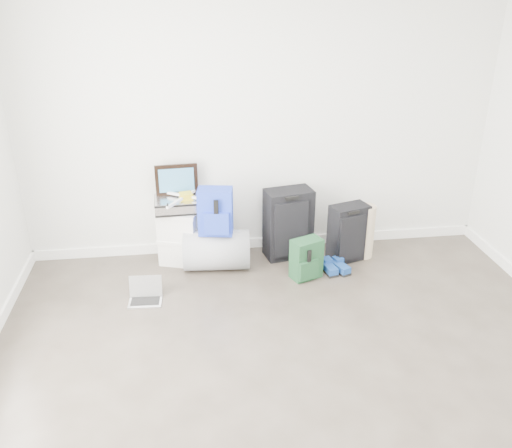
{
  "coord_description": "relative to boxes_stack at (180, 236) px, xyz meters",
  "views": [
    {
      "loc": [
        -0.7,
        -2.43,
        2.55
      ],
      "look_at": [
        -0.12,
        1.9,
        0.53
      ],
      "focal_mm": 38.0,
      "sensor_mm": 36.0,
      "label": 1
    }
  ],
  "objects": [
    {
      "name": "carry_on",
      "position": [
        1.61,
        -0.18,
        0.01
      ],
      "size": [
        0.4,
        0.32,
        0.56
      ],
      "rotation": [
        0.0,
        0.0,
        0.29
      ],
      "color": "black",
      "rests_on": "ground"
    },
    {
      "name": "drone",
      "position": [
        0.08,
        -0.02,
        0.42
      ],
      "size": [
        0.54,
        0.54,
        0.06
      ],
      "rotation": [
        0.0,
        0.0,
        0.21
      ],
      "color": "gold",
      "rests_on": "briefcase"
    },
    {
      "name": "boxes_stack",
      "position": [
        0.0,
        0.0,
        0.0
      ],
      "size": [
        0.45,
        0.41,
        0.54
      ],
      "rotation": [
        0.0,
        0.0,
        -0.32
      ],
      "color": "silver",
      "rests_on": "ground"
    },
    {
      "name": "laptop",
      "position": [
        -0.31,
        -0.67,
        -0.22
      ],
      "size": [
        0.29,
        0.22,
        0.2
      ],
      "rotation": [
        0.0,
        0.0,
        -0.06
      ],
      "color": "#B7B8BC",
      "rests_on": "ground"
    },
    {
      "name": "room_envelope",
      "position": [
        0.81,
        -2.27,
        1.45
      ],
      "size": [
        4.52,
        5.02,
        2.71
      ],
      "color": "silver",
      "rests_on": "ground"
    },
    {
      "name": "large_suitcase",
      "position": [
        1.05,
        -0.02,
        0.08
      ],
      "size": [
        0.49,
        0.36,
        0.69
      ],
      "rotation": [
        0.0,
        0.0,
        0.19
      ],
      "color": "black",
      "rests_on": "ground"
    },
    {
      "name": "blue_backpack",
      "position": [
        0.34,
        -0.21,
        0.32
      ],
      "size": [
        0.34,
        0.27,
        0.43
      ],
      "rotation": [
        0.0,
        0.0,
        -0.16
      ],
      "color": "#1B36B0",
      "rests_on": "duffel_bag"
    },
    {
      "name": "ground",
      "position": [
        0.81,
        -2.29,
        -0.27
      ],
      "size": [
        5.0,
        5.0,
        0.0
      ],
      "primitive_type": "plane",
      "color": "#362F27",
      "rests_on": "ground"
    },
    {
      "name": "rolled_rug",
      "position": [
        1.8,
        -0.14,
        -0.0
      ],
      "size": [
        0.18,
        0.18,
        0.54
      ],
      "primitive_type": "cylinder",
      "color": "tan",
      "rests_on": "ground"
    },
    {
      "name": "duffel_bag",
      "position": [
        0.34,
        -0.18,
        -0.08
      ],
      "size": [
        0.64,
        0.43,
        0.38
      ],
      "primitive_type": "cylinder",
      "rotation": [
        0.0,
        1.57,
        -0.08
      ],
      "color": "gray",
      "rests_on": "ground"
    },
    {
      "name": "green_backpack",
      "position": [
        1.14,
        -0.48,
        -0.09
      ],
      "size": [
        0.31,
        0.28,
        0.38
      ],
      "rotation": [
        0.0,
        0.0,
        0.39
      ],
      "color": "black",
      "rests_on": "ground"
    },
    {
      "name": "shoes",
      "position": [
        1.43,
        -0.41,
        -0.23
      ],
      "size": [
        0.27,
        0.26,
        0.08
      ],
      "rotation": [
        0.0,
        0.0,
        0.27
      ],
      "color": "black",
      "rests_on": "ground"
    },
    {
      "name": "briefcase",
      "position": [
        0.0,
        0.0,
        0.33
      ],
      "size": [
        0.43,
        0.32,
        0.12
      ],
      "primitive_type": "cube",
      "rotation": [
        0.0,
        0.0,
        0.03
      ],
      "color": "#B2B2B7",
      "rests_on": "boxes_stack"
    },
    {
      "name": "painting",
      "position": [
        0.0,
        0.1,
        0.54
      ],
      "size": [
        0.4,
        0.06,
        0.3
      ],
      "rotation": [
        0.0,
        0.0,
        0.07
      ],
      "color": "black",
      "rests_on": "briefcase"
    }
  ]
}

